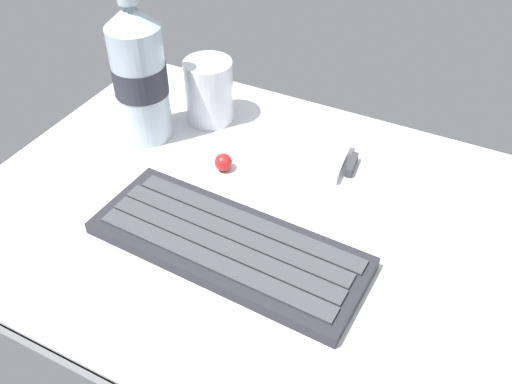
% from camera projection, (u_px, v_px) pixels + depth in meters
% --- Properties ---
extents(ground_plane, '(0.64, 0.48, 0.03)m').
position_uv_depth(ground_plane, '(255.00, 220.00, 0.63)').
color(ground_plane, silver).
extents(keyboard, '(0.29, 0.12, 0.02)m').
position_uv_depth(keyboard, '(231.00, 245.00, 0.58)').
color(keyboard, '#232328').
rests_on(keyboard, ground_plane).
extents(handheld_device, '(0.13, 0.09, 0.02)m').
position_uv_depth(handheld_device, '(303.00, 153.00, 0.70)').
color(handheld_device, silver).
rests_on(handheld_device, ground_plane).
extents(juice_cup, '(0.06, 0.06, 0.09)m').
position_uv_depth(juice_cup, '(209.00, 93.00, 0.74)').
color(juice_cup, silver).
rests_on(juice_cup, ground_plane).
extents(water_bottle, '(0.07, 0.07, 0.21)m').
position_uv_depth(water_bottle, '(139.00, 73.00, 0.68)').
color(water_bottle, silver).
rests_on(water_bottle, ground_plane).
extents(charger_block, '(0.07, 0.06, 0.02)m').
position_uv_depth(charger_block, '(489.00, 219.00, 0.60)').
color(charger_block, white).
rests_on(charger_block, ground_plane).
extents(trackball_mouse, '(0.02, 0.02, 0.02)m').
position_uv_depth(trackball_mouse, '(223.00, 162.00, 0.68)').
color(trackball_mouse, red).
rests_on(trackball_mouse, ground_plane).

